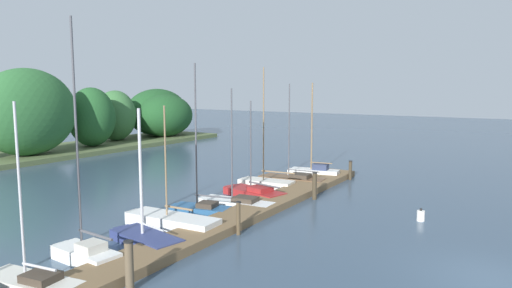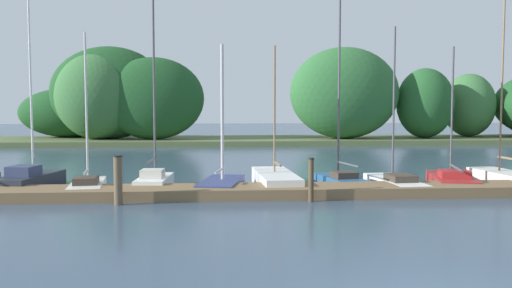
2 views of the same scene
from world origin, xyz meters
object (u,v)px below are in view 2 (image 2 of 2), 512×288
(sailboat_1, at_px, (31,179))
(mooring_piling_2, at_px, (311,180))
(sailboat_7, at_px, (394,181))
(mooring_piling_1, at_px, (118,180))
(sailboat_5, at_px, (275,179))
(sailboat_8, at_px, (451,179))
(sailboat_9, at_px, (501,175))
(sailboat_3, at_px, (155,178))
(sailboat_2, at_px, (88,184))
(sailboat_6, at_px, (339,177))
(sailboat_4, at_px, (222,182))

(sailboat_1, distance_m, mooring_piling_2, 10.25)
(sailboat_7, height_order, mooring_piling_1, sailboat_7)
(sailboat_5, xyz_separation_m, mooring_piling_1, (-5.14, -3.12, 0.46))
(sailboat_8, height_order, sailboat_9, sailboat_9)
(sailboat_3, relative_size, sailboat_8, 1.58)
(sailboat_7, distance_m, sailboat_9, 4.64)
(sailboat_2, bearing_deg, sailboat_1, 60.81)
(sailboat_3, relative_size, sailboat_9, 1.17)
(sailboat_3, bearing_deg, sailboat_6, -82.21)
(sailboat_3, xyz_separation_m, sailboat_9, (13.27, 0.62, -0.10))
(sailboat_5, bearing_deg, mooring_piling_2, -167.41)
(sailboat_1, relative_size, sailboat_9, 1.08)
(sailboat_1, relative_size, sailboat_5, 1.47)
(sailboat_3, distance_m, sailboat_5, 4.38)
(sailboat_1, distance_m, sailboat_5, 8.87)
(sailboat_3, relative_size, sailboat_7, 1.40)
(sailboat_9, distance_m, mooring_piling_2, 8.80)
(sailboat_2, bearing_deg, sailboat_4, -96.90)
(sailboat_6, height_order, sailboat_7, sailboat_6)
(sailboat_6, relative_size, sailboat_9, 0.99)
(sailboat_5, bearing_deg, mooring_piling_1, 118.28)
(sailboat_6, distance_m, mooring_piling_2, 3.74)
(sailboat_1, relative_size, sailboat_4, 1.47)
(sailboat_4, bearing_deg, sailboat_8, -75.85)
(sailboat_6, relative_size, sailboat_8, 1.35)
(sailboat_2, xyz_separation_m, sailboat_4, (4.71, 0.05, 0.02))
(sailboat_5, bearing_deg, sailboat_3, 88.39)
(sailboat_5, distance_m, mooring_piling_1, 6.03)
(sailboat_1, xyz_separation_m, mooring_piling_2, (9.69, -3.33, 0.32))
(sailboat_3, height_order, sailboat_7, sailboat_3)
(sailboat_1, relative_size, sailboat_8, 1.46)
(sailboat_3, distance_m, mooring_piling_1, 3.13)
(sailboat_4, relative_size, sailboat_7, 0.88)
(sailboat_8, bearing_deg, sailboat_4, 106.02)
(sailboat_2, distance_m, sailboat_7, 11.01)
(sailboat_2, relative_size, sailboat_6, 0.79)
(sailboat_9, height_order, mooring_piling_1, sailboat_9)
(sailboat_5, relative_size, mooring_piling_1, 3.42)
(sailboat_3, bearing_deg, sailboat_1, 88.22)
(sailboat_7, bearing_deg, mooring_piling_2, 122.07)
(sailboat_8, xyz_separation_m, mooring_piling_1, (-11.82, -3.08, 0.50))
(sailboat_3, xyz_separation_m, mooring_piling_1, (-0.77, -3.02, 0.36))
(sailboat_4, relative_size, mooring_piling_2, 3.73)
(sailboat_1, bearing_deg, sailboat_7, -82.42)
(sailboat_1, height_order, mooring_piling_2, sailboat_1)
(sailboat_4, distance_m, mooring_piling_1, 4.17)
(sailboat_8, distance_m, mooring_piling_2, 6.56)
(sailboat_4, relative_size, sailboat_9, 0.73)
(sailboat_7, relative_size, sailboat_9, 0.83)
(sailboat_1, height_order, sailboat_4, sailboat_1)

